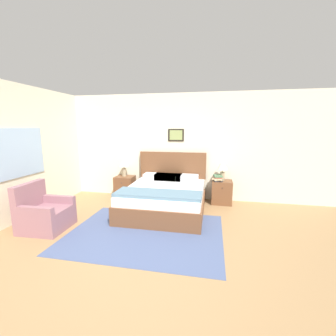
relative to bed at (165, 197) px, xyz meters
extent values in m
plane|color=#99754C|center=(-0.02, -1.86, -0.31)|extent=(16.00, 16.00, 0.00)
cube|color=beige|center=(-0.02, 1.00, 0.99)|extent=(7.60, 0.06, 2.60)
cube|color=black|center=(0.07, 0.96, 1.29)|extent=(0.39, 0.02, 0.30)
cube|color=#8E9E5B|center=(0.07, 0.94, 1.29)|extent=(0.32, 0.00, 0.24)
cube|color=beige|center=(-2.65, -0.45, 0.99)|extent=(0.06, 5.23, 2.60)
cube|color=#9EBCDB|center=(-2.61, -1.04, 1.00)|extent=(0.02, 1.28, 0.92)
cube|color=#47567F|center=(-0.11, -1.11, -0.30)|extent=(2.59, 1.98, 0.01)
cube|color=brown|center=(0.00, -0.05, -0.17)|extent=(1.65, 1.91, 0.28)
cube|color=brown|center=(0.00, -0.97, 0.01)|extent=(1.65, 0.06, 0.08)
cube|color=silver|center=(0.00, -0.05, 0.10)|extent=(1.59, 1.84, 0.25)
cube|color=brown|center=(0.00, 0.88, 0.55)|extent=(1.65, 0.06, 0.65)
cube|color=slate|center=(0.00, -0.64, 0.25)|extent=(1.62, 0.54, 0.06)
cube|color=silver|center=(-0.40, 0.65, 0.29)|extent=(0.52, 0.32, 0.14)
cube|color=silver|center=(0.40, 0.65, 0.29)|extent=(0.52, 0.32, 0.14)
cube|color=gray|center=(0.00, 0.65, 0.29)|extent=(0.52, 0.32, 0.14)
cube|color=gray|center=(-0.12, 0.65, 0.29)|extent=(0.52, 0.32, 0.14)
cube|color=#8E606B|center=(-1.87, -1.29, -0.12)|extent=(0.75, 0.74, 0.38)
cube|color=#8E606B|center=(-2.18, -1.31, 0.30)|extent=(0.15, 0.72, 0.45)
cube|color=#8E606B|center=(-1.89, -0.99, 0.14)|extent=(0.73, 0.13, 0.14)
cube|color=#8E606B|center=(-1.86, -1.60, 0.14)|extent=(0.73, 0.13, 0.14)
cube|color=brown|center=(-1.21, 0.72, -0.03)|extent=(0.47, 0.40, 0.55)
sphere|color=#332D28|center=(-1.21, 0.51, 0.12)|extent=(0.02, 0.02, 0.02)
cube|color=brown|center=(1.22, 0.72, -0.03)|extent=(0.47, 0.40, 0.55)
sphere|color=#332D28|center=(1.22, 0.51, 0.12)|extent=(0.02, 0.02, 0.02)
cylinder|color=gray|center=(-1.23, 0.74, 0.35)|extent=(0.11, 0.11, 0.20)
cylinder|color=gray|center=(-1.23, 0.74, 0.48)|extent=(0.02, 0.02, 0.06)
cone|color=silver|center=(-1.23, 0.74, 0.62)|extent=(0.24, 0.24, 0.22)
cylinder|color=gray|center=(1.21, 0.74, 0.35)|extent=(0.11, 0.11, 0.20)
cylinder|color=gray|center=(1.21, 0.74, 0.48)|extent=(0.02, 0.02, 0.06)
cone|color=silver|center=(1.21, 0.74, 0.62)|extent=(0.24, 0.24, 0.22)
cube|color=#232328|center=(1.11, 0.68, 0.26)|extent=(0.22, 0.28, 0.03)
cube|color=beige|center=(1.11, 0.68, 0.28)|extent=(0.20, 0.27, 0.03)
cube|color=beige|center=(1.11, 0.68, 0.31)|extent=(0.27, 0.31, 0.03)
cube|color=#B7332D|center=(1.11, 0.68, 0.33)|extent=(0.19, 0.22, 0.02)
cube|color=#4C7551|center=(1.11, 0.68, 0.36)|extent=(0.22, 0.26, 0.04)
camera|label=1|loc=(0.97, -4.55, 1.48)|focal=24.00mm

